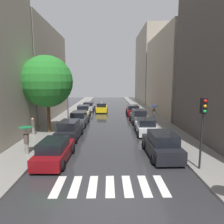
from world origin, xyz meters
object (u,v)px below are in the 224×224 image
object	(u,v)px
parked_car_left_fourth	(84,111)
pedestrian_foreground	(26,135)
parked_car_left_nearest	(55,151)
parked_car_left_third	(79,119)
parked_car_right_second	(146,127)
lamp_post_left	(67,91)
parked_car_left_fifth	(89,107)
parked_car_right_third	(139,117)
parked_car_right_fourth	(133,110)
pedestrian_by_kerb	(33,126)
pedestrian_near_tree	(154,110)
traffic_light_right_corner	(203,118)
parked_car_right_nearest	(162,145)
street_tree_left	(47,82)
parked_car_left_second	(70,130)
taxi_midroad	(102,108)

from	to	relation	value
parked_car_left_fourth	pedestrian_foreground	distance (m)	16.51
parked_car_left_nearest	parked_car_left_third	world-z (taller)	parked_car_left_third
parked_car_right_second	lamp_post_left	size ratio (longest dim) A/B	0.59
parked_car_left_third	parked_car_left_fourth	world-z (taller)	parked_car_left_fourth
parked_car_left_fifth	parked_car_right_third	xyz separation A→B (m)	(7.67, -11.68, 0.08)
parked_car_left_third	parked_car_right_third	world-z (taller)	parked_car_right_third
parked_car_right_third	lamp_post_left	distance (m)	10.03
parked_car_right_fourth	parked_car_left_fifth	bearing A→B (deg)	57.39
parked_car_left_fourth	pedestrian_by_kerb	distance (m)	11.54
pedestrian_near_tree	traffic_light_right_corner	xyz separation A→B (m)	(-0.48, -14.54, 1.57)
pedestrian_near_tree	traffic_light_right_corner	bearing A→B (deg)	5.21
parked_car_right_second	parked_car_right_third	size ratio (longest dim) A/B	0.92
parked_car_right_nearest	street_tree_left	size ratio (longest dim) A/B	0.60
parked_car_right_second	pedestrian_foreground	size ratio (longest dim) A/B	2.05
parked_car_right_nearest	parked_car_right_fourth	xyz separation A→B (m)	(0.13, 18.15, -0.08)
parked_car_left_fifth	pedestrian_near_tree	world-z (taller)	pedestrian_near_tree
pedestrian_foreground	street_tree_left	size ratio (longest dim) A/B	0.26
traffic_light_right_corner	parked_car_left_second	bearing A→B (deg)	142.64
pedestrian_by_kerb	taxi_midroad	bearing A→B (deg)	-152.74
parked_car_left_second	lamp_post_left	world-z (taller)	lamp_post_left
taxi_midroad	street_tree_left	xyz separation A→B (m)	(-4.99, -14.97, 4.63)
parked_car_right_third	traffic_light_right_corner	size ratio (longest dim) A/B	1.04
parked_car_right_third	lamp_post_left	size ratio (longest dim) A/B	0.64
parked_car_right_second	pedestrian_near_tree	distance (m)	6.37
parked_car_left_fifth	pedestrian_foreground	xyz separation A→B (m)	(-2.22, -23.13, 0.85)
parked_car_right_second	parked_car_right_third	bearing A→B (deg)	0.99
traffic_light_right_corner	parked_car_right_fourth	bearing A→B (deg)	94.27
parked_car_right_nearest	pedestrian_foreground	bearing A→B (deg)	87.30
street_tree_left	parked_car_right_third	bearing A→B (deg)	26.68
parked_car_left_third	traffic_light_right_corner	world-z (taller)	traffic_light_right_corner
taxi_midroad	parked_car_left_fifth	bearing A→B (deg)	53.81
parked_car_left_nearest	parked_car_left_fifth	xyz separation A→B (m)	(-0.08, 24.19, 0.01)
parked_car_left_third	parked_car_right_third	size ratio (longest dim) A/B	1.07
parked_car_right_second	street_tree_left	size ratio (longest dim) A/B	0.52
parked_car_left_third	parked_car_right_nearest	xyz separation A→B (m)	(7.52, -10.61, 0.03)
parked_car_right_fourth	lamp_post_left	bearing A→B (deg)	121.26
parked_car_left_nearest	parked_car_left_fifth	size ratio (longest dim) A/B	1.00
street_tree_left	traffic_light_right_corner	size ratio (longest dim) A/B	1.83
parked_car_left_nearest	traffic_light_right_corner	distance (m)	9.67
pedestrian_by_kerb	pedestrian_foreground	bearing A→B (deg)	64.79
parked_car_left_third	parked_car_right_second	xyz separation A→B (m)	(7.51, -4.46, -0.04)
taxi_midroad	pedestrian_near_tree	size ratio (longest dim) A/B	2.27
parked_car_left_second	parked_car_right_second	size ratio (longest dim) A/B	1.13
parked_car_left_second	street_tree_left	world-z (taller)	street_tree_left
parked_car_left_second	parked_car_right_third	world-z (taller)	parked_car_right_third
parked_car_right_third	traffic_light_right_corner	distance (m)	14.45
parked_car_left_second	traffic_light_right_corner	size ratio (longest dim) A/B	1.08
parked_car_left_third	parked_car_left_fifth	xyz separation A→B (m)	(-0.07, 12.74, -0.06)
parked_car_left_fourth	parked_car_right_fourth	xyz separation A→B (m)	(7.86, 1.57, -0.07)
parked_car_left_nearest	parked_car_left_fifth	distance (m)	24.19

